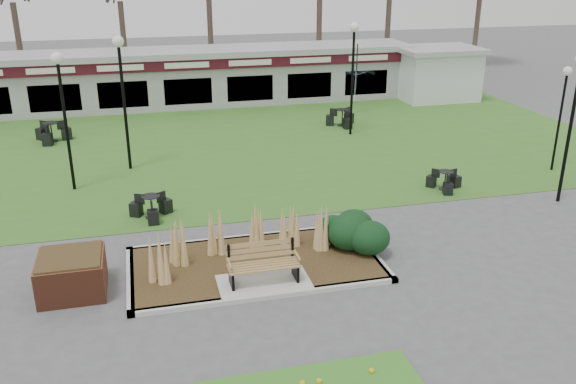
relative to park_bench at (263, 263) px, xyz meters
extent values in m
plane|color=#515154|center=(0.00, -0.25, -0.59)|extent=(100.00, 100.00, 0.00)
cube|color=#3A6A21|center=(0.00, 11.75, -0.58)|extent=(34.00, 16.00, 0.02)
cube|color=#372216|center=(0.00, 0.95, -0.53)|extent=(6.22, 3.22, 0.12)
cube|color=#B7B7B2|center=(0.00, -0.66, -0.53)|extent=(6.40, 0.18, 0.12)
cube|color=#B7B7B2|center=(0.00, 2.56, -0.53)|extent=(6.40, 0.18, 0.12)
cube|color=#B7B7B2|center=(-3.11, 0.95, -0.53)|extent=(0.18, 3.40, 0.12)
cube|color=#B7B7B2|center=(3.11, 0.95, -0.53)|extent=(0.18, 3.40, 0.12)
cube|color=#B7B7B2|center=(0.00, -0.10, -0.52)|extent=(2.20, 1.20, 0.13)
cone|color=tan|center=(-1.90, 1.35, 0.11)|extent=(0.36, 0.36, 1.15)
cone|color=tan|center=(-0.90, 1.75, 0.11)|extent=(0.36, 0.36, 1.15)
cone|color=tan|center=(0.20, 1.95, 0.11)|extent=(0.36, 0.36, 1.15)
cone|color=tan|center=(1.10, 1.75, 0.11)|extent=(0.36, 0.36, 1.15)
cone|color=tan|center=(1.90, 1.35, 0.11)|extent=(0.36, 0.36, 1.15)
cone|color=tan|center=(-2.40, 0.55, 0.11)|extent=(0.36, 0.36, 1.15)
ellipsoid|color=black|center=(2.60, 1.15, 0.00)|extent=(1.21, 1.10, 0.99)
ellipsoid|color=black|center=(3.00, 0.75, -0.04)|extent=(1.10, 1.00, 0.90)
ellipsoid|color=black|center=(2.90, 1.65, -0.06)|extent=(1.06, 0.96, 0.86)
ellipsoid|color=black|center=(2.30, 1.65, -0.11)|extent=(0.92, 0.84, 0.76)
cube|color=#A5854A|center=(0.00, -0.10, -0.03)|extent=(1.70, 0.57, 0.04)
cube|color=#A5854A|center=(0.00, 0.21, 0.25)|extent=(1.70, 0.13, 0.44)
cube|color=black|center=(-0.78, -0.10, -0.25)|extent=(0.06, 0.55, 0.42)
cube|color=black|center=(0.78, -0.10, -0.25)|extent=(0.06, 0.55, 0.42)
cube|color=black|center=(-0.78, 0.20, 0.22)|extent=(0.06, 0.06, 0.50)
cube|color=black|center=(0.78, 0.20, 0.22)|extent=(0.06, 0.06, 0.50)
cube|color=#A5854A|center=(-0.82, -0.12, 0.15)|extent=(0.05, 0.50, 0.04)
cube|color=#A5854A|center=(0.82, -0.12, 0.15)|extent=(0.05, 0.50, 0.04)
cube|color=brown|center=(-4.40, 0.75, -0.14)|extent=(1.50, 1.50, 0.90)
cube|color=#372216|center=(-4.40, 0.75, 0.33)|extent=(1.40, 1.40, 0.06)
cube|color=#969699|center=(0.00, 19.75, 0.71)|extent=(24.00, 3.00, 2.60)
cube|color=#410E17|center=(0.00, 18.20, 1.76)|extent=(24.00, 0.18, 0.55)
cube|color=#B5B5B9|center=(0.00, 19.75, 2.16)|extent=(24.60, 3.40, 0.30)
cube|color=silver|center=(0.00, 18.09, 1.76)|extent=(22.00, 0.02, 0.28)
cube|color=black|center=(0.00, 18.30, 0.41)|extent=(22.00, 0.10, 1.30)
cube|color=silver|center=(13.50, 17.75, 0.71)|extent=(4.00, 3.00, 2.60)
cube|color=#B5B5B9|center=(13.50, 17.75, 2.11)|extent=(4.40, 3.40, 0.25)
cylinder|color=#47382B|center=(-9.00, 27.75, 2.00)|extent=(0.36, 0.36, 5.17)
cylinder|color=#47382B|center=(-3.00, 27.75, 2.00)|extent=(0.36, 0.36, 5.17)
cylinder|color=#47382B|center=(3.00, 27.75, 2.00)|extent=(0.36, 0.36, 5.17)
cylinder|color=#47382B|center=(9.00, 27.75, 2.00)|extent=(0.36, 0.36, 5.17)
cylinder|color=#47382B|center=(15.00, 27.75, 2.00)|extent=(0.36, 0.36, 5.17)
cylinder|color=#47382B|center=(21.00, 27.75, 2.00)|extent=(0.36, 0.36, 5.17)
cylinder|color=black|center=(10.38, 2.92, 1.61)|extent=(0.11, 0.11, 4.40)
cylinder|color=black|center=(-3.02, 9.59, 1.65)|extent=(0.11, 0.11, 4.48)
sphere|color=white|center=(-3.02, 9.59, 4.07)|extent=(0.40, 0.40, 0.40)
cylinder|color=black|center=(6.51, 12.01, 1.64)|extent=(0.11, 0.11, 4.46)
sphere|color=white|center=(6.51, 12.01, 4.05)|extent=(0.40, 0.40, 0.40)
cylinder|color=black|center=(12.12, 5.63, 1.17)|extent=(0.09, 0.09, 3.52)
sphere|color=white|center=(12.12, 5.63, 3.07)|extent=(0.32, 0.32, 0.32)
cylinder|color=black|center=(-4.89, 7.85, 1.54)|extent=(0.11, 0.11, 4.25)
sphere|color=white|center=(-4.89, 7.85, 3.83)|extent=(0.38, 0.38, 0.38)
cylinder|color=black|center=(-2.43, 4.75, -0.55)|extent=(0.41, 0.41, 0.03)
cylinder|color=black|center=(-2.43, 4.75, -0.22)|extent=(0.05, 0.05, 0.67)
cylinder|color=black|center=(-2.43, 4.75, 0.12)|extent=(0.56, 0.56, 0.02)
cube|color=black|center=(-2.00, 5.02, -0.35)|extent=(0.44, 0.44, 0.43)
cube|color=black|center=(-2.88, 4.99, -0.35)|extent=(0.43, 0.43, 0.43)
cube|color=black|center=(-2.41, 4.24, -0.35)|extent=(0.33, 0.33, 0.43)
cylinder|color=black|center=(-6.21, 14.07, -0.55)|extent=(0.48, 0.48, 0.03)
cylinder|color=black|center=(-6.21, 14.07, -0.16)|extent=(0.05, 0.05, 0.79)
cylinder|color=black|center=(-6.21, 14.07, 0.24)|extent=(0.66, 0.66, 0.03)
cube|color=black|center=(-5.63, 14.26, -0.32)|extent=(0.47, 0.47, 0.51)
cube|color=black|center=(-6.66, 14.47, -0.32)|extent=(0.53, 0.53, 0.51)
cube|color=black|center=(-6.33, 13.47, -0.32)|extent=(0.44, 0.44, 0.51)
cylinder|color=black|center=(7.29, 4.75, -0.56)|extent=(0.38, 0.38, 0.03)
cylinder|color=black|center=(7.29, 4.75, -0.25)|extent=(0.04, 0.04, 0.62)
cylinder|color=black|center=(7.29, 4.75, 0.07)|extent=(0.52, 0.52, 0.02)
cube|color=black|center=(7.75, 4.87, -0.37)|extent=(0.36, 0.36, 0.40)
cube|color=black|center=(6.96, 5.09, -0.37)|extent=(0.41, 0.41, 0.40)
cube|color=black|center=(7.17, 4.30, -0.37)|extent=(0.36, 0.36, 0.40)
cylinder|color=black|center=(6.63, 13.50, -0.55)|extent=(0.45, 0.45, 0.03)
cylinder|color=black|center=(6.63, 13.50, -0.19)|extent=(0.05, 0.05, 0.74)
cylinder|color=black|center=(6.63, 13.50, 0.19)|extent=(0.62, 0.62, 0.03)
cube|color=black|center=(7.08, 13.84, -0.33)|extent=(0.49, 0.49, 0.47)
cube|color=black|center=(6.10, 13.73, -0.33)|extent=(0.46, 0.46, 0.47)
cube|color=black|center=(6.69, 12.94, -0.33)|extent=(0.39, 0.39, 0.47)
cylinder|color=black|center=(8.00, 15.54, 0.51)|extent=(0.06, 0.06, 2.20)
imported|color=#3774C1|center=(8.00, 15.54, 0.90)|extent=(2.47, 2.48, 1.71)
camera|label=1|loc=(-2.57, -12.67, 6.82)|focal=38.00mm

